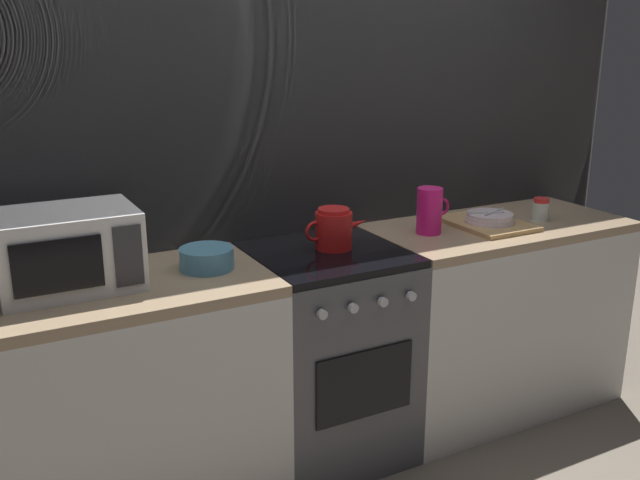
{
  "coord_description": "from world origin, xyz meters",
  "views": [
    {
      "loc": [
        -1.29,
        -2.36,
        1.74
      ],
      "look_at": [
        -0.03,
        0.0,
        0.95
      ],
      "focal_mm": 39.65,
      "sensor_mm": 36.0,
      "label": 1
    }
  ],
  "objects_px": {
    "kettle": "(334,229)",
    "microwave": "(67,249)",
    "mixing_bowl": "(207,258)",
    "dish_pile": "(488,221)",
    "stove_unit": "(327,354)",
    "pitcher": "(430,211)",
    "spice_jar": "(541,209)"
  },
  "relations": [
    {
      "from": "kettle",
      "to": "mixing_bowl",
      "type": "xyz_separation_m",
      "value": [
        -0.54,
        -0.01,
        -0.04
      ]
    },
    {
      "from": "microwave",
      "to": "mixing_bowl",
      "type": "xyz_separation_m",
      "value": [
        0.48,
        -0.03,
        -0.1
      ]
    },
    {
      "from": "mixing_bowl",
      "to": "kettle",
      "type": "bearing_deg",
      "value": 0.54
    },
    {
      "from": "microwave",
      "to": "kettle",
      "type": "xyz_separation_m",
      "value": [
        1.02,
        -0.03,
        -0.05
      ]
    },
    {
      "from": "mixing_bowl",
      "to": "spice_jar",
      "type": "height_order",
      "value": "spice_jar"
    },
    {
      "from": "kettle",
      "to": "spice_jar",
      "type": "relative_size",
      "value": 2.71
    },
    {
      "from": "pitcher",
      "to": "spice_jar",
      "type": "distance_m",
      "value": 0.59
    },
    {
      "from": "kettle",
      "to": "spice_jar",
      "type": "xyz_separation_m",
      "value": [
        1.06,
        -0.06,
        -0.03
      ]
    },
    {
      "from": "mixing_bowl",
      "to": "dish_pile",
      "type": "xyz_separation_m",
      "value": [
        1.32,
        -0.02,
        -0.02
      ]
    },
    {
      "from": "microwave",
      "to": "pitcher",
      "type": "relative_size",
      "value": 2.3
    },
    {
      "from": "mixing_bowl",
      "to": "spice_jar",
      "type": "relative_size",
      "value": 1.9
    },
    {
      "from": "stove_unit",
      "to": "spice_jar",
      "type": "relative_size",
      "value": 8.57
    },
    {
      "from": "microwave",
      "to": "mixing_bowl",
      "type": "relative_size",
      "value": 2.3
    },
    {
      "from": "microwave",
      "to": "pitcher",
      "type": "xyz_separation_m",
      "value": [
        1.49,
        -0.03,
        -0.03
      ]
    },
    {
      "from": "pitcher",
      "to": "dish_pile",
      "type": "height_order",
      "value": "pitcher"
    },
    {
      "from": "microwave",
      "to": "dish_pile",
      "type": "bearing_deg",
      "value": -1.81
    },
    {
      "from": "stove_unit",
      "to": "dish_pile",
      "type": "distance_m",
      "value": 0.95
    },
    {
      "from": "stove_unit",
      "to": "mixing_bowl",
      "type": "height_order",
      "value": "mixing_bowl"
    },
    {
      "from": "microwave",
      "to": "dish_pile",
      "type": "xyz_separation_m",
      "value": [
        1.8,
        -0.06,
        -0.11
      ]
    },
    {
      "from": "kettle",
      "to": "microwave",
      "type": "bearing_deg",
      "value": 178.42
    },
    {
      "from": "microwave",
      "to": "stove_unit",
      "type": "bearing_deg",
      "value": -2.91
    },
    {
      "from": "microwave",
      "to": "kettle",
      "type": "distance_m",
      "value": 1.02
    },
    {
      "from": "dish_pile",
      "to": "spice_jar",
      "type": "relative_size",
      "value": 3.81
    },
    {
      "from": "mixing_bowl",
      "to": "pitcher",
      "type": "distance_m",
      "value": 1.02
    },
    {
      "from": "stove_unit",
      "to": "pitcher",
      "type": "relative_size",
      "value": 4.5
    },
    {
      "from": "stove_unit",
      "to": "spice_jar",
      "type": "xyz_separation_m",
      "value": [
        1.1,
        -0.04,
        0.5
      ]
    },
    {
      "from": "spice_jar",
      "to": "mixing_bowl",
      "type": "bearing_deg",
      "value": 177.88
    },
    {
      "from": "dish_pile",
      "to": "spice_jar",
      "type": "xyz_separation_m",
      "value": [
        0.28,
        -0.04,
        0.03
      ]
    },
    {
      "from": "microwave",
      "to": "dish_pile",
      "type": "height_order",
      "value": "microwave"
    },
    {
      "from": "kettle",
      "to": "spice_jar",
      "type": "height_order",
      "value": "kettle"
    },
    {
      "from": "stove_unit",
      "to": "spice_jar",
      "type": "bearing_deg",
      "value": -2.22
    },
    {
      "from": "stove_unit",
      "to": "mixing_bowl",
      "type": "xyz_separation_m",
      "value": [
        -0.5,
        0.02,
        0.49
      ]
    }
  ]
}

